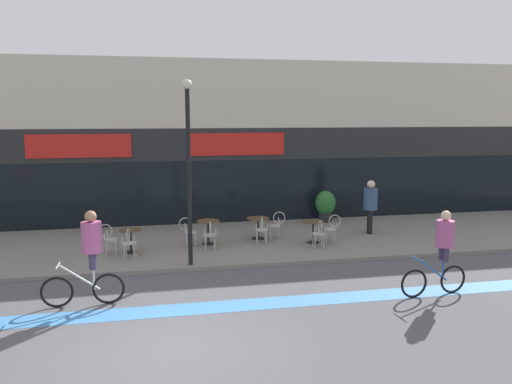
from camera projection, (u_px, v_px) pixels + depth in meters
name	position (u px, v px, depth m)	size (l,w,h in m)	color
ground_plane	(170.00, 350.00, 9.07)	(120.00, 120.00, 0.00)	#4C4C51
sidewalk_slab	(164.00, 245.00, 16.09)	(40.00, 5.50, 0.12)	slate
storefront_facade	(160.00, 142.00, 20.18)	(40.00, 4.06, 6.26)	beige
bike_lane_stripe	(168.00, 311.00, 10.88)	(36.00, 0.70, 0.01)	#3D7AB7
bistro_table_0	(131.00, 236.00, 14.93)	(0.65, 0.65, 0.71)	black
bistro_table_1	(208.00, 227.00, 15.88)	(0.74, 0.74, 0.77)	black
bistro_table_2	(258.00, 224.00, 16.57)	(0.75, 0.75, 0.71)	black
bistro_table_3	(313.00, 228.00, 16.05)	(0.70, 0.70, 0.71)	black
cafe_chair_0_near	(129.00, 241.00, 14.32)	(0.45, 0.60, 0.90)	#B7B2AD
cafe_chair_0_side	(109.00, 237.00, 14.82)	(0.60, 0.45, 0.90)	#B7B2AD
cafe_chair_1_near	(210.00, 233.00, 15.28)	(0.41, 0.58, 0.90)	#B7B2AD
cafe_chair_1_side	(188.00, 229.00, 15.77)	(0.57, 0.40, 0.90)	#B7B2AD
cafe_chair_2_near	(262.00, 228.00, 15.96)	(0.44, 0.59, 0.90)	#B7B2AD
cafe_chair_2_side	(276.00, 223.00, 16.68)	(0.59, 0.43, 0.90)	#B7B2AD
cafe_chair_3_near	(319.00, 232.00, 15.44)	(0.43, 0.59, 0.90)	#B7B2AD
cafe_chair_3_side	(332.00, 226.00, 16.17)	(0.58, 0.41, 0.90)	#B7B2AD
planter_pot	(325.00, 205.00, 19.23)	(0.78, 0.78, 1.20)	#232326
lamp_post	(189.00, 160.00, 13.36)	(0.26, 0.26, 5.03)	black
cyclist_0	(89.00, 252.00, 11.02)	(1.81, 0.48, 2.16)	black
cyclist_2	(441.00, 248.00, 11.68)	(1.76, 0.53, 2.03)	black
pedestrian_near_end	(370.00, 202.00, 17.24)	(0.59, 0.59, 1.87)	black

